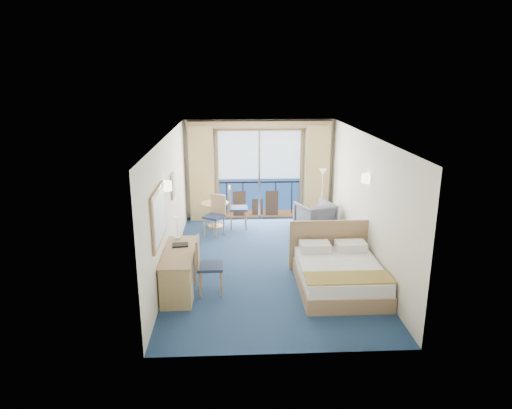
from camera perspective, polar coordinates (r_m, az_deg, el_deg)
name	(u,v)px	position (r m, az deg, el deg)	size (l,w,h in m)	color
floor	(268,263)	(9.74, 1.48, -7.32)	(6.50, 6.50, 0.00)	navy
room_walls	(268,181)	(9.18, 1.56, 2.92)	(4.04, 6.54, 2.72)	silver
balcony_door	(259,177)	(12.45, 0.38, 3.45)	(2.36, 0.03, 2.52)	navy
curtain_left	(202,174)	(12.28, -6.80, 3.80)	(0.65, 0.22, 2.55)	#D8B677
curtain_right	(317,173)	(12.46, 7.61, 3.94)	(0.65, 0.22, 2.55)	#D8B677
pelmet	(260,124)	(12.10, 0.46, 9.98)	(3.80, 0.25, 0.18)	#A67C5A
mirror	(159,216)	(7.87, -12.07, -1.42)	(0.05, 1.25, 0.95)	#A67C5A
wall_print	(173,186)	(9.71, -10.34, 2.32)	(0.04, 0.42, 0.52)	#A67C5A
sconce_left	(167,186)	(8.64, -11.07, 2.28)	(0.18, 0.18, 0.18)	beige
sconce_right	(366,178)	(9.37, 13.58, 3.19)	(0.18, 0.18, 0.18)	beige
bed	(339,274)	(8.70, 10.31, -8.50)	(1.64, 1.95, 1.03)	#A67C5A
nightstand	(350,248)	(10.04, 11.67, -5.31)	(0.40, 0.38, 0.52)	tan
phone	(351,235)	(9.90, 11.74, -3.76)	(0.19, 0.15, 0.08)	silver
armchair	(315,217)	(11.57, 7.39, -1.57)	(0.82, 0.84, 0.77)	#4E545F
floor_lamp	(322,182)	(12.18, 8.31, 2.80)	(0.20, 0.20, 1.45)	silver
desk	(177,279)	(8.16, -9.85, -9.13)	(0.56, 1.63, 0.77)	#A67C5A
desk_chair	(205,262)	(8.32, -6.40, -7.16)	(0.47, 0.46, 1.06)	#202D4C
folder	(180,245)	(8.67, -9.45, -5.00)	(0.29, 0.22, 0.03)	black
desk_lamp	(177,223)	(8.92, -9.88, -2.30)	(0.12, 0.12, 0.43)	silver
round_table	(215,209)	(11.86, -5.15, -0.51)	(0.72, 0.72, 0.65)	#A67C5A
table_chair_a	(235,205)	(11.73, -2.68, -0.06)	(0.48, 0.47, 1.08)	#202D4C
table_chair_b	(216,212)	(11.28, -5.05, -0.99)	(0.60, 0.60, 1.00)	#202D4C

